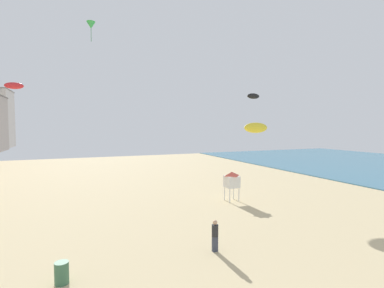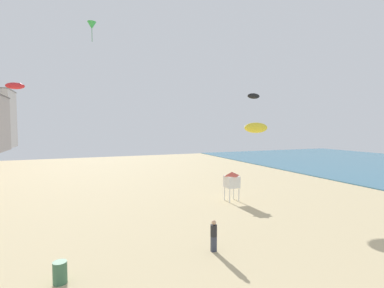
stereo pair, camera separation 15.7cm
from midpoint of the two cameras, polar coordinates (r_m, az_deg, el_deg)
kite_flyer at (r=15.35m, az=4.32°, el=-17.52°), size 0.34×0.34×1.64m
lifeguard_stand at (r=25.04m, az=7.79°, el=-7.15°), size 1.10×1.10×2.55m
beach_trash_bin at (r=13.84m, az=-24.98°, el=-22.37°), size 0.56×0.56×0.90m
kite_green_delta at (r=42.28m, az=-19.70°, el=21.50°), size 1.12×1.12×2.55m
kite_black_parafoil at (r=28.21m, az=12.02°, el=9.37°), size 1.36×0.38×0.53m
kite_yellow_parafoil at (r=27.22m, az=12.51°, el=3.20°), size 2.52×0.70×0.98m
kite_red_parafoil at (r=36.62m, az=-32.19°, el=9.86°), size 1.85×0.52×0.72m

